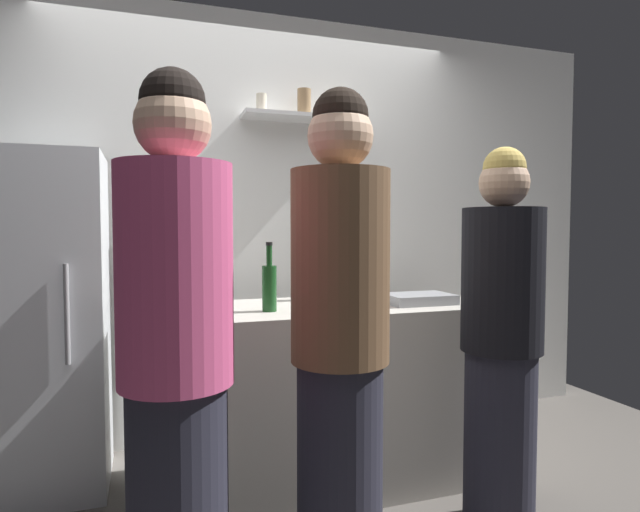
% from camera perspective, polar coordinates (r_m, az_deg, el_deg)
% --- Properties ---
extents(back_wall_assembly, '(4.80, 0.32, 2.60)m').
position_cam_1_polar(back_wall_assembly, '(3.32, -6.67, 3.20)').
color(back_wall_assembly, white).
rests_on(back_wall_assembly, ground).
extents(refrigerator, '(0.65, 0.60, 1.65)m').
position_cam_1_polar(refrigerator, '(2.93, -28.42, -6.44)').
color(refrigerator, silver).
rests_on(refrigerator, ground).
extents(counter, '(1.79, 0.70, 0.90)m').
position_cam_1_polar(counter, '(2.76, 0.00, -14.67)').
color(counter, '#B7B2A8').
rests_on(counter, ground).
extents(baking_pan, '(0.34, 0.24, 0.05)m').
position_cam_1_polar(baking_pan, '(2.77, 10.63, -4.58)').
color(baking_pan, gray).
rests_on(baking_pan, counter).
extents(utensil_holder, '(0.10, 0.10, 0.21)m').
position_cam_1_polar(utensil_holder, '(2.60, -17.33, -4.51)').
color(utensil_holder, '#B2B2B7').
rests_on(utensil_holder, counter).
extents(wine_bottle_dark_glass, '(0.08, 0.08, 0.28)m').
position_cam_1_polar(wine_bottle_dark_glass, '(2.73, -11.82, -3.05)').
color(wine_bottle_dark_glass, black).
rests_on(wine_bottle_dark_glass, counter).
extents(wine_bottle_green_glass, '(0.07, 0.07, 0.32)m').
position_cam_1_polar(wine_bottle_green_glass, '(2.47, -5.51, -3.23)').
color(wine_bottle_green_glass, '#19471E').
rests_on(wine_bottle_green_glass, counter).
extents(wine_bottle_amber_glass, '(0.08, 0.08, 0.33)m').
position_cam_1_polar(wine_bottle_amber_glass, '(2.34, -14.34, -3.52)').
color(wine_bottle_amber_glass, '#472814').
rests_on(wine_bottle_amber_glass, counter).
extents(water_bottle_plastic, '(0.08, 0.08, 0.24)m').
position_cam_1_polar(water_bottle_plastic, '(2.85, -1.18, -2.71)').
color(water_bottle_plastic, silver).
rests_on(water_bottle_plastic, counter).
extents(person_brown_jacket, '(0.34, 0.34, 1.76)m').
position_cam_1_polar(person_brown_jacket, '(1.84, 2.18, -9.79)').
color(person_brown_jacket, '#262633').
rests_on(person_brown_jacket, ground).
extents(person_blonde, '(0.34, 0.34, 1.63)m').
position_cam_1_polar(person_blonde, '(2.40, 19.05, -8.83)').
color(person_blonde, '#262633').
rests_on(person_blonde, ground).
extents(person_pink_top, '(0.34, 0.34, 1.75)m').
position_cam_1_polar(person_pink_top, '(1.66, -15.30, -11.56)').
color(person_pink_top, '#262633').
rests_on(person_pink_top, ground).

